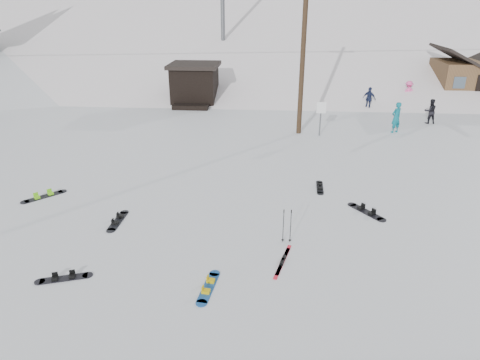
# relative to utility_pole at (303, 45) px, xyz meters

# --- Properties ---
(ground) EXTENTS (200.00, 200.00, 0.00)m
(ground) POSITION_rel_utility_pole_xyz_m (-2.00, -14.00, -4.68)
(ground) COLOR white
(ground) RESTS_ON ground
(ski_slope) EXTENTS (60.00, 85.24, 65.97)m
(ski_slope) POSITION_rel_utility_pole_xyz_m (-2.00, 41.00, -16.68)
(ski_slope) COLOR white
(ski_slope) RESTS_ON ground
(ridge_left) EXTENTS (47.54, 95.03, 58.38)m
(ridge_left) POSITION_rel_utility_pole_xyz_m (-38.00, 34.00, -15.68)
(ridge_left) COLOR white
(ridge_left) RESTS_ON ground
(treeline_crest) EXTENTS (50.00, 6.00, 10.00)m
(treeline_crest) POSITION_rel_utility_pole_xyz_m (-2.00, 72.00, -4.68)
(treeline_crest) COLOR black
(treeline_crest) RESTS_ON ski_slope
(utility_pole) EXTENTS (2.00, 0.26, 9.00)m
(utility_pole) POSITION_rel_utility_pole_xyz_m (0.00, 0.00, 0.00)
(utility_pole) COLOR #3A2819
(utility_pole) RESTS_ON ground
(trail_sign) EXTENTS (0.50, 0.09, 1.85)m
(trail_sign) POSITION_rel_utility_pole_xyz_m (1.10, -0.42, -3.41)
(trail_sign) COLOR #595B60
(trail_sign) RESTS_ON ground
(lift_hut) EXTENTS (3.40, 4.10, 2.75)m
(lift_hut) POSITION_rel_utility_pole_xyz_m (-7.00, 6.94, -3.32)
(lift_hut) COLOR black
(lift_hut) RESTS_ON ground
(cabin) EXTENTS (5.39, 4.40, 3.77)m
(cabin) POSITION_rel_utility_pole_xyz_m (13.00, 10.00, -3.20)
(cabin) COLOR brown
(cabin) RESTS_ON ground
(hero_snowboard) EXTENTS (0.45, 1.53, 0.11)m
(hero_snowboard) POSITION_rel_utility_pole_xyz_m (-2.98, -14.08, -4.65)
(hero_snowboard) COLOR #1952A3
(hero_snowboard) RESTS_ON ground
(hero_skis) EXTENTS (0.55, 1.75, 0.09)m
(hero_skis) POSITION_rel_utility_pole_xyz_m (-1.05, -12.74, -4.65)
(hero_skis) COLOR red
(hero_skis) RESTS_ON ground
(ski_poles) EXTENTS (0.30, 0.08, 1.09)m
(ski_poles) POSITION_rel_utility_pole_xyz_m (-0.93, -11.63, -4.12)
(ski_poles) COLOR black
(ski_poles) RESTS_ON ground
(board_scatter_a) EXTENTS (1.42, 0.65, 0.10)m
(board_scatter_a) POSITION_rel_utility_pole_xyz_m (-6.87, -14.00, -4.65)
(board_scatter_a) COLOR black
(board_scatter_a) RESTS_ON ground
(board_scatter_b) EXTENTS (0.31, 1.57, 0.11)m
(board_scatter_b) POSITION_rel_utility_pole_xyz_m (-6.52, -10.78, -4.65)
(board_scatter_b) COLOR black
(board_scatter_b) RESTS_ON ground
(board_scatter_c) EXTENTS (1.26, 1.34, 0.12)m
(board_scatter_c) POSITION_rel_utility_pole_xyz_m (-9.94, -9.13, -4.65)
(board_scatter_c) COLOR black
(board_scatter_c) RESTS_ON ground
(board_scatter_d) EXTENTS (1.12, 1.40, 0.12)m
(board_scatter_d) POSITION_rel_utility_pole_xyz_m (1.90, -9.46, -4.65)
(board_scatter_d) COLOR black
(board_scatter_d) RESTS_ON ground
(board_scatter_f) EXTENTS (0.32, 1.38, 0.10)m
(board_scatter_f) POSITION_rel_utility_pole_xyz_m (0.48, -7.47, -4.66)
(board_scatter_f) COLOR black
(board_scatter_f) RESTS_ON ground
(skier_teal) EXTENTS (0.74, 0.67, 1.70)m
(skier_teal) POSITION_rel_utility_pole_xyz_m (5.32, 0.53, -3.83)
(skier_teal) COLOR #0B6575
(skier_teal) RESTS_ON ground
(skier_dark) EXTENTS (0.73, 0.58, 1.46)m
(skier_dark) POSITION_rel_utility_pole_xyz_m (7.84, 2.62, -3.95)
(skier_dark) COLOR black
(skier_dark) RESTS_ON ground
(skier_pink) EXTENTS (1.16, 0.91, 1.57)m
(skier_pink) POSITION_rel_utility_pole_xyz_m (8.02, 7.96, -3.89)
(skier_pink) COLOR #F857A5
(skier_pink) RESTS_ON ground
(skier_navy) EXTENTS (0.94, 0.81, 1.52)m
(skier_navy) POSITION_rel_utility_pole_xyz_m (4.89, 5.73, -3.92)
(skier_navy) COLOR #1A2243
(skier_navy) RESTS_ON ground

